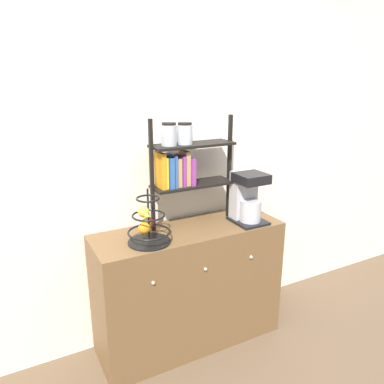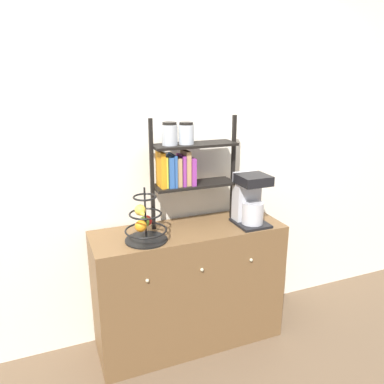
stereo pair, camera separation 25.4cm
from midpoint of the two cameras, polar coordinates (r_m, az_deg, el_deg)
name	(u,v)px [view 1 (the left image)]	position (r m, az deg, el deg)	size (l,w,h in m)	color
ground_plane	(204,357)	(2.93, -0.87, -23.95)	(12.00, 12.00, 0.00)	brown
wall_back	(172,167)	(2.75, -5.79, 3.83)	(7.00, 0.05, 2.60)	silver
sideboard	(189,286)	(2.83, -3.09, -14.23)	(1.35, 0.48, 0.91)	brown
coffee_maker	(247,197)	(2.72, 5.76, -0.85)	(0.22, 0.26, 0.37)	black
fruit_stand	(147,225)	(2.41, -9.83, -5.03)	(0.28, 0.28, 0.36)	black
shelf_hutch	(182,161)	(2.57, -4.46, 4.65)	(0.64, 0.20, 0.76)	black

